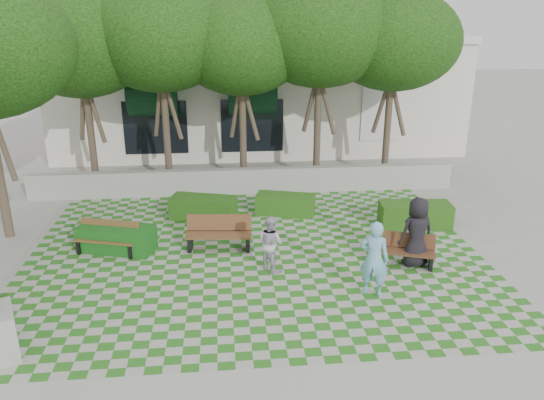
{
  "coord_description": "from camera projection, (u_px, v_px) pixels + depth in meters",
  "views": [
    {
      "loc": [
        -0.78,
        -11.77,
        6.21
      ],
      "look_at": [
        0.5,
        1.5,
        1.4
      ],
      "focal_mm": 35.0,
      "sensor_mm": 36.0,
      "label": 1
    }
  ],
  "objects": [
    {
      "name": "bench_mid",
      "position": [
        219.0,
        234.0,
        14.44
      ],
      "size": [
        1.82,
        0.75,
        0.93
      ],
      "rotation": [
        0.0,
        0.0,
        -0.09
      ],
      "color": "brown",
      "rests_on": "ground"
    },
    {
      "name": "bench_west",
      "position": [
        108.0,
        238.0,
        14.21
      ],
      "size": [
        1.76,
        1.0,
        0.88
      ],
      "rotation": [
        0.0,
        0.0,
        -0.28
      ],
      "color": "brown",
      "rests_on": "ground"
    },
    {
      "name": "retaining_wall",
      "position": [
        245.0,
        181.0,
        18.85
      ],
      "size": [
        15.0,
        0.36,
        0.9
      ],
      "primitive_type": "cube",
      "color": "#9E9B93",
      "rests_on": "ground"
    },
    {
      "name": "person_blue",
      "position": [
        374.0,
        259.0,
        11.96
      ],
      "size": [
        0.78,
        0.67,
        1.81
      ],
      "primitive_type": "imported",
      "rotation": [
        0.0,
        0.0,
        2.71
      ],
      "color": "#75B6D5",
      "rests_on": "ground"
    },
    {
      "name": "ground",
      "position": [
        258.0,
        274.0,
        13.2
      ],
      "size": [
        90.0,
        90.0,
        0.0
      ],
      "primitive_type": "plane",
      "color": "gray",
      "rests_on": "ground"
    },
    {
      "name": "hedge_west",
      "position": [
        117.0,
        239.0,
        14.35
      ],
      "size": [
        2.17,
        1.37,
        0.71
      ],
      "primitive_type": "cube",
      "rotation": [
        0.0,
        0.0,
        -0.3
      ],
      "color": "#144D17",
      "rests_on": "ground"
    },
    {
      "name": "hedge_east",
      "position": [
        415.0,
        215.0,
        15.96
      ],
      "size": [
        2.17,
        1.02,
        0.74
      ],
      "primitive_type": "cube",
      "rotation": [
        0.0,
        0.0,
        -0.08
      ],
      "color": "#234D14",
      "rests_on": "ground"
    },
    {
      "name": "bench_east",
      "position": [
        403.0,
        250.0,
        13.55
      ],
      "size": [
        1.66,
        1.0,
        0.83
      ],
      "rotation": [
        0.0,
        0.0,
        -0.33
      ],
      "color": "#4E2F1A",
      "rests_on": "ground"
    },
    {
      "name": "hedge_midright",
      "position": [
        285.0,
        204.0,
        16.95
      ],
      "size": [
        1.98,
        1.22,
        0.65
      ],
      "primitive_type": "cube",
      "rotation": [
        0.0,
        0.0,
        -0.28
      ],
      "color": "#235115",
      "rests_on": "ground"
    },
    {
      "name": "building",
      "position": [
        256.0,
        90.0,
        25.61
      ],
      "size": [
        18.0,
        8.92,
        5.15
      ],
      "color": "silver",
      "rests_on": "ground"
    },
    {
      "name": "person_dark",
      "position": [
        417.0,
        232.0,
        13.36
      ],
      "size": [
        0.99,
        0.74,
        1.83
      ],
      "primitive_type": "imported",
      "rotation": [
        0.0,
        0.0,
        3.33
      ],
      "color": "black",
      "rests_on": "ground"
    },
    {
      "name": "lawn",
      "position": [
        255.0,
        256.0,
        14.13
      ],
      "size": [
        12.0,
        12.0,
        0.0
      ],
      "primitive_type": "plane",
      "color": "#2B721E",
      "rests_on": "ground"
    },
    {
      "name": "tree_row",
      "position": [
        185.0,
        44.0,
        16.84
      ],
      "size": [
        17.7,
        13.4,
        7.41
      ],
      "color": "#47382B",
      "rests_on": "ground"
    },
    {
      "name": "person_white",
      "position": [
        271.0,
        243.0,
        13.2
      ],
      "size": [
        0.87,
        0.89,
        1.44
      ],
      "primitive_type": "imported",
      "rotation": [
        0.0,
        0.0,
        2.29
      ],
      "color": "silver",
      "rests_on": "ground"
    },
    {
      "name": "hedge_midleft",
      "position": [
        203.0,
        208.0,
        16.58
      ],
      "size": [
        2.16,
        1.35,
        0.71
      ],
      "primitive_type": "cube",
      "rotation": [
        0.0,
        0.0,
        -0.29
      ],
      "color": "#1F4B14",
      "rests_on": "ground"
    }
  ]
}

